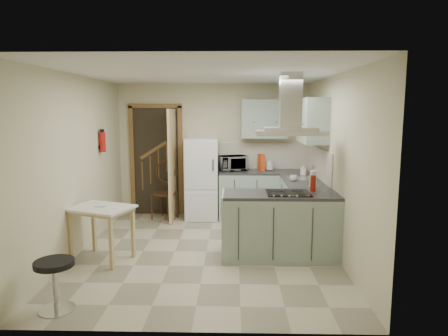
{
  "coord_description": "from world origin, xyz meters",
  "views": [
    {
      "loc": [
        0.38,
        -5.49,
        2.03
      ],
      "look_at": [
        0.24,
        0.45,
        1.15
      ],
      "focal_mm": 32.0,
      "sensor_mm": 36.0,
      "label": 1
    }
  ],
  "objects_px": {
    "peninsula": "(280,225)",
    "microwave": "(233,163)",
    "fridge": "(202,179)",
    "extractor_hood": "(290,133)",
    "drop_leaf_table": "(102,234)",
    "bentwood_chair": "(165,193)",
    "stool": "(55,285)"
  },
  "relations": [
    {
      "from": "drop_leaf_table",
      "to": "extractor_hood",
      "type": "bearing_deg",
      "value": 24.44
    },
    {
      "from": "fridge",
      "to": "extractor_hood",
      "type": "height_order",
      "value": "extractor_hood"
    },
    {
      "from": "fridge",
      "to": "drop_leaf_table",
      "type": "xyz_separation_m",
      "value": [
        -1.19,
        -2.14,
        -0.38
      ]
    },
    {
      "from": "extractor_hood",
      "to": "drop_leaf_table",
      "type": "xyz_separation_m",
      "value": [
        -2.51,
        -0.16,
        -1.35
      ]
    },
    {
      "from": "extractor_hood",
      "to": "bentwood_chair",
      "type": "bearing_deg",
      "value": 136.82
    },
    {
      "from": "drop_leaf_table",
      "to": "stool",
      "type": "height_order",
      "value": "drop_leaf_table"
    },
    {
      "from": "extractor_hood",
      "to": "stool",
      "type": "xyz_separation_m",
      "value": [
        -2.54,
        -1.54,
        -1.46
      ]
    },
    {
      "from": "stool",
      "to": "extractor_hood",
      "type": "bearing_deg",
      "value": 31.26
    },
    {
      "from": "bentwood_chair",
      "to": "stool",
      "type": "xyz_separation_m",
      "value": [
        -0.52,
        -3.44,
        -0.22
      ]
    },
    {
      "from": "fridge",
      "to": "stool",
      "type": "height_order",
      "value": "fridge"
    },
    {
      "from": "fridge",
      "to": "extractor_hood",
      "type": "xyz_separation_m",
      "value": [
        1.32,
        -1.98,
        0.97
      ]
    },
    {
      "from": "bentwood_chair",
      "to": "fridge",
      "type": "bearing_deg",
      "value": 28.03
    },
    {
      "from": "fridge",
      "to": "peninsula",
      "type": "relative_size",
      "value": 0.97
    },
    {
      "from": "drop_leaf_table",
      "to": "stool",
      "type": "xyz_separation_m",
      "value": [
        -0.03,
        -1.38,
        -0.1
      ]
    },
    {
      "from": "fridge",
      "to": "bentwood_chair",
      "type": "bearing_deg",
      "value": -172.99
    },
    {
      "from": "bentwood_chair",
      "to": "microwave",
      "type": "xyz_separation_m",
      "value": [
        1.26,
        0.12,
        0.55
      ]
    },
    {
      "from": "fridge",
      "to": "drop_leaf_table",
      "type": "relative_size",
      "value": 1.91
    },
    {
      "from": "extractor_hood",
      "to": "stool",
      "type": "relative_size",
      "value": 1.7
    },
    {
      "from": "drop_leaf_table",
      "to": "bentwood_chair",
      "type": "relative_size",
      "value": 0.81
    },
    {
      "from": "extractor_hood",
      "to": "peninsula",
      "type": "bearing_deg",
      "value": 180.0
    },
    {
      "from": "peninsula",
      "to": "microwave",
      "type": "xyz_separation_m",
      "value": [
        -0.66,
        2.02,
        0.59
      ]
    },
    {
      "from": "drop_leaf_table",
      "to": "peninsula",
      "type": "bearing_deg",
      "value": 24.59
    },
    {
      "from": "extractor_hood",
      "to": "microwave",
      "type": "xyz_separation_m",
      "value": [
        -0.76,
        2.02,
        -0.68
      ]
    },
    {
      "from": "drop_leaf_table",
      "to": "fridge",
      "type": "bearing_deg",
      "value": 81.72
    },
    {
      "from": "bentwood_chair",
      "to": "microwave",
      "type": "relative_size",
      "value": 1.95
    },
    {
      "from": "peninsula",
      "to": "stool",
      "type": "height_order",
      "value": "peninsula"
    },
    {
      "from": "stool",
      "to": "drop_leaf_table",
      "type": "bearing_deg",
      "value": 88.93
    },
    {
      "from": "bentwood_chair",
      "to": "microwave",
      "type": "distance_m",
      "value": 1.38
    },
    {
      "from": "peninsula",
      "to": "drop_leaf_table",
      "type": "distance_m",
      "value": 2.42
    },
    {
      "from": "stool",
      "to": "peninsula",
      "type": "bearing_deg",
      "value": 32.29
    },
    {
      "from": "stool",
      "to": "microwave",
      "type": "xyz_separation_m",
      "value": [
        1.78,
        3.56,
        0.77
      ]
    },
    {
      "from": "peninsula",
      "to": "drop_leaf_table",
      "type": "relative_size",
      "value": 1.97
    }
  ]
}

